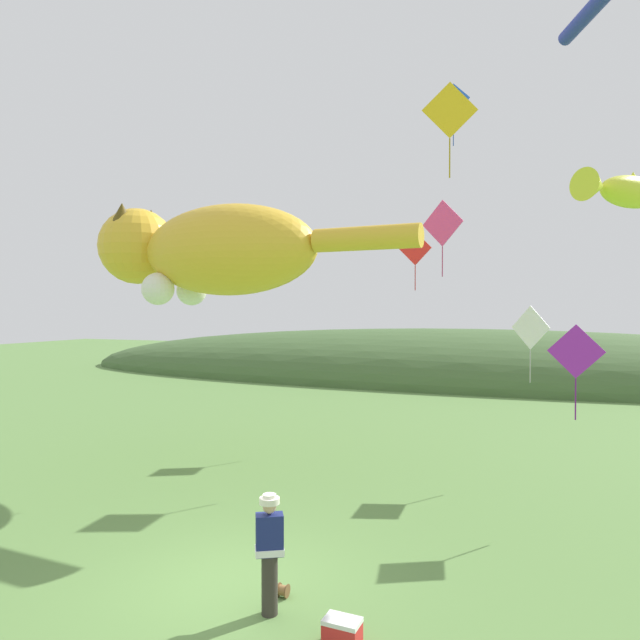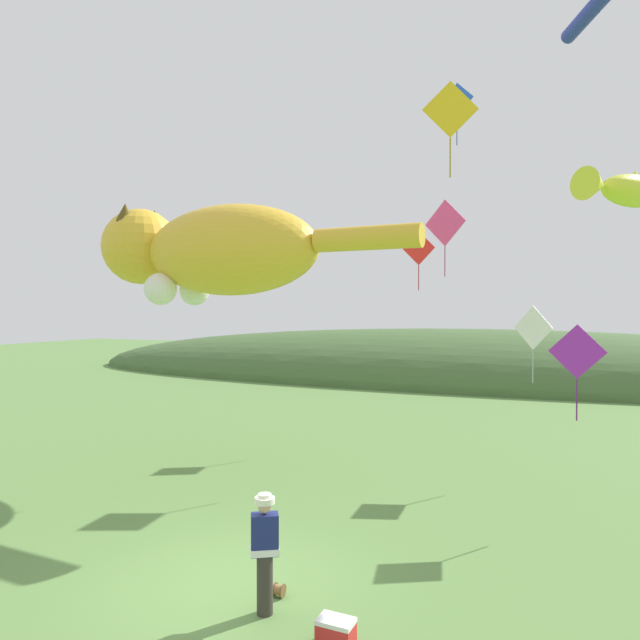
# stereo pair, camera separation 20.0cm
# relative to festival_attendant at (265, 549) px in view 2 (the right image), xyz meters

# --- Properties ---
(ground_plane) EXTENTS (120.00, 120.00, 0.00)m
(ground_plane) POSITION_rel_festival_attendant_xyz_m (-0.99, 0.62, -0.95)
(ground_plane) COLOR #5B8442
(distant_hill_ridge) EXTENTS (57.98, 15.30, 6.45)m
(distant_hill_ridge) POSITION_rel_festival_attendant_xyz_m (1.20, 29.99, -0.95)
(distant_hill_ridge) COLOR #426033
(distant_hill_ridge) RESTS_ON ground
(festival_attendant) EXTENTS (0.49, 0.44, 1.77)m
(festival_attendant) POSITION_rel_festival_attendant_xyz_m (0.00, 0.00, 0.00)
(festival_attendant) COLOR #332D28
(festival_attendant) RESTS_ON ground
(kite_spool) EXTENTS (0.16, 0.21, 0.21)m
(kite_spool) POSITION_rel_festival_attendant_xyz_m (-0.02, 0.52, -0.85)
(kite_spool) COLOR olive
(kite_spool) RESTS_ON ground
(picnic_cooler) EXTENTS (0.51, 0.35, 0.36)m
(picnic_cooler) POSITION_rel_festival_attendant_xyz_m (1.25, -0.36, -0.77)
(picnic_cooler) COLOR red
(picnic_cooler) RESTS_ON ground
(kite_giant_cat) EXTENTS (10.13, 3.15, 3.07)m
(kite_giant_cat) POSITION_rel_festival_attendant_xyz_m (-5.36, 6.87, 5.21)
(kite_giant_cat) COLOR gold
(kite_fish_windsock) EXTENTS (2.09, 2.35, 0.76)m
(kite_fish_windsock) POSITION_rel_festival_attendant_xyz_m (5.27, 5.75, 5.98)
(kite_fish_windsock) COLOR yellow
(kite_tube_streamer) EXTENTS (1.50, 3.05, 0.44)m
(kite_tube_streamer) POSITION_rel_festival_attendant_xyz_m (4.82, 7.28, 10.57)
(kite_tube_streamer) COLOR #2633A5
(kite_diamond_pink) EXTENTS (1.30, 0.54, 2.29)m
(kite_diamond_pink) POSITION_rel_festival_attendant_xyz_m (0.95, 9.73, 6.09)
(kite_diamond_pink) COLOR #E53F8C
(kite_diamond_red) EXTENTS (1.21, 0.18, 2.12)m
(kite_diamond_red) POSITION_rel_festival_attendant_xyz_m (-0.51, 12.89, 5.70)
(kite_diamond_red) COLOR red
(kite_diamond_gold) EXTENTS (1.22, 0.43, 2.18)m
(kite_diamond_gold) POSITION_rel_festival_attendant_xyz_m (1.74, 5.77, 8.05)
(kite_diamond_gold) COLOR yellow
(kite_diamond_violet) EXTENTS (1.16, 0.19, 2.07)m
(kite_diamond_violet) POSITION_rel_festival_attendant_xyz_m (4.41, 5.95, 2.61)
(kite_diamond_violet) COLOR purple
(kite_diamond_blue) EXTENTS (1.17, 0.48, 2.15)m
(kite_diamond_blue) POSITION_rel_festival_attendant_xyz_m (0.84, 12.72, 10.71)
(kite_diamond_blue) COLOR blue
(kite_diamond_white) EXTENTS (1.00, 0.68, 2.10)m
(kite_diamond_white) POSITION_rel_festival_attendant_xyz_m (3.44, 9.03, 3.01)
(kite_diamond_white) COLOR white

